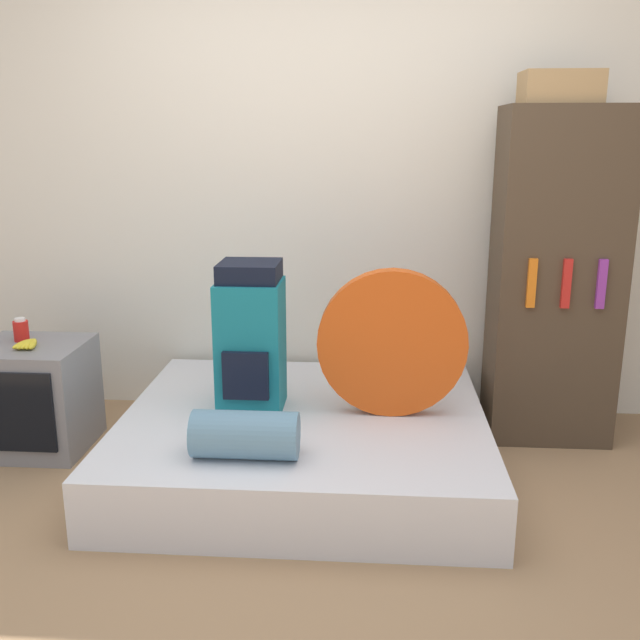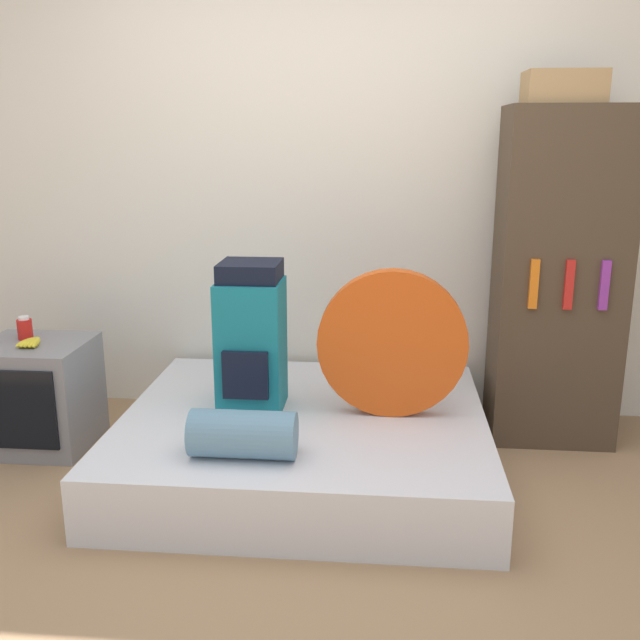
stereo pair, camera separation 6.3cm
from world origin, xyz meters
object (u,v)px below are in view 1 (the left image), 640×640
at_px(bookshelf, 555,278).
at_px(sleeping_roll, 245,435).
at_px(tent_bag, 392,343).
at_px(television, 35,397).
at_px(cardboard_box, 560,87).
at_px(backpack, 251,339).
at_px(canister, 21,330).

bearing_deg(bookshelf, sleeping_roll, -145.08).
distance_m(tent_bag, television, 1.80).
distance_m(tent_bag, cardboard_box, 1.44).
height_order(television, cardboard_box, cardboard_box).
xyz_separation_m(backpack, television, (-1.11, 0.09, -0.35)).
relative_size(television, canister, 4.60).
bearing_deg(canister, backpack, -7.51).
relative_size(tent_bag, bookshelf, 0.41).
bearing_deg(bookshelf, backpack, -162.88).
xyz_separation_m(sleeping_roll, canister, (-1.24, 0.69, 0.22)).
distance_m(backpack, canister, 1.19).
distance_m(canister, cardboard_box, 2.86).
relative_size(bookshelf, cardboard_box, 4.72).
xyz_separation_m(tent_bag, television, (-1.77, 0.11, -0.35)).
bearing_deg(sleeping_roll, bookshelf, 34.92).
bearing_deg(sleeping_roll, cardboard_box, 35.34).
xyz_separation_m(backpack, bookshelf, (1.48, 0.46, 0.22)).
bearing_deg(tent_bag, canister, 174.40).
xyz_separation_m(bookshelf, cardboard_box, (-0.06, -0.03, 0.91)).
xyz_separation_m(tent_bag, canister, (-1.83, 0.18, -0.03)).
bearing_deg(cardboard_box, television, -172.36).
height_order(tent_bag, sleeping_roll, tent_bag).
bearing_deg(backpack, cardboard_box, 16.82).
bearing_deg(television, bookshelf, 8.04).
bearing_deg(canister, cardboard_box, 5.99).
bearing_deg(tent_bag, bookshelf, 30.13).
height_order(sleeping_roll, cardboard_box, cardboard_box).
xyz_separation_m(sleeping_roll, cardboard_box, (1.36, 0.96, 1.37)).
bearing_deg(television, sleeping_roll, -27.91).
bearing_deg(tent_bag, sleeping_roll, -139.21).
distance_m(bookshelf, cardboard_box, 0.92).
relative_size(backpack, canister, 5.94).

